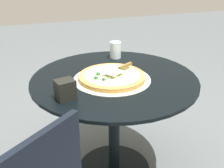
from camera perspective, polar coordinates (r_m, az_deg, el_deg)
The scene contains 5 objects.
patio_table at distance 1.68m, azimuth 0.48°, elevation -4.06°, with size 0.98×0.98×0.71m.
pizza_on_tray at distance 1.56m, azimuth -0.02°, elevation 1.49°, with size 0.45×0.45×0.05m.
pizza_server at distance 1.58m, azimuth 1.67°, elevation 3.24°, with size 0.15×0.21×0.02m.
drinking_cup at distance 1.91m, azimuth 0.73°, elevation 7.20°, with size 0.08×0.08×0.11m, color silver.
napkin_dispenser at distance 1.35m, azimuth -9.83°, elevation -1.17°, with size 0.09×0.08×0.10m, color black.
Camera 1 is at (-1.38, 0.50, 1.34)m, focal length 43.39 mm.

